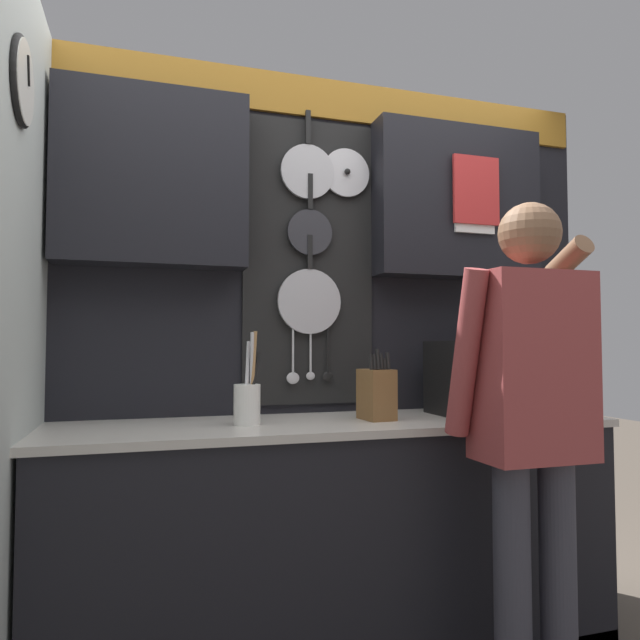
# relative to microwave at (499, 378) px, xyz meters

# --- Properties ---
(base_cabinet_counter) EXTENTS (2.22, 0.61, 0.93)m
(base_cabinet_counter) POSITION_rel_microwave_xyz_m (-0.74, 0.02, -0.63)
(base_cabinet_counter) COLOR black
(base_cabinet_counter) RESTS_ON ground_plane
(back_wall_unit) EXTENTS (2.79, 0.23, 2.46)m
(back_wall_unit) POSITION_rel_microwave_xyz_m (-0.73, 0.30, 0.44)
(back_wall_unit) COLOR black
(back_wall_unit) RESTS_ON ground_plane
(microwave) EXTENTS (0.54, 0.37, 0.32)m
(microwave) POSITION_rel_microwave_xyz_m (0.00, 0.00, 0.00)
(microwave) COLOR black
(microwave) RESTS_ON base_cabinet_counter
(knife_block) EXTENTS (0.12, 0.16, 0.29)m
(knife_block) POSITION_rel_microwave_xyz_m (-0.57, 0.00, -0.05)
(knife_block) COLOR brown
(knife_block) RESTS_ON base_cabinet_counter
(utensil_crock) EXTENTS (0.10, 0.10, 0.35)m
(utensil_crock) POSITION_rel_microwave_xyz_m (-1.10, 0.00, -0.07)
(utensil_crock) COLOR white
(utensil_crock) RESTS_ON base_cabinet_counter
(person) EXTENTS (0.54, 0.62, 1.72)m
(person) POSITION_rel_microwave_xyz_m (-0.22, -0.50, -0.06)
(person) COLOR #383842
(person) RESTS_ON ground_plane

